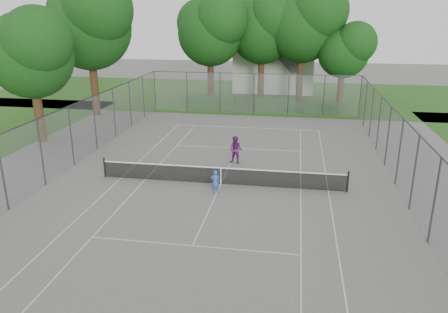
% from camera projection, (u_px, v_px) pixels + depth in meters
% --- Properties ---
extents(ground, '(120.00, 120.00, 0.00)m').
position_uv_depth(ground, '(221.00, 184.00, 22.76)').
color(ground, '#615F5D').
rests_on(ground, ground).
extents(grass_far, '(60.00, 20.00, 0.00)m').
position_uv_depth(grass_far, '(262.00, 95.00, 47.11)').
color(grass_far, '#224D16').
rests_on(grass_far, ground).
extents(court_markings, '(11.03, 23.83, 0.01)m').
position_uv_depth(court_markings, '(221.00, 184.00, 22.76)').
color(court_markings, beige).
rests_on(court_markings, ground).
extents(tennis_net, '(12.87, 0.10, 1.10)m').
position_uv_depth(tennis_net, '(221.00, 175.00, 22.60)').
color(tennis_net, black).
rests_on(tennis_net, ground).
extents(perimeter_fence, '(18.08, 34.08, 3.52)m').
position_uv_depth(perimeter_fence, '(221.00, 151.00, 22.19)').
color(perimeter_fence, '#38383D').
rests_on(perimeter_fence, ground).
extents(tree_far_left, '(7.17, 6.55, 10.31)m').
position_uv_depth(tree_far_left, '(211.00, 28.00, 41.79)').
color(tree_far_left, '#3A2515').
rests_on(tree_far_left, ground).
extents(tree_far_midleft, '(7.38, 6.74, 10.60)m').
position_uv_depth(tree_far_midleft, '(263.00, 25.00, 42.75)').
color(tree_far_midleft, '#3A2515').
rests_on(tree_far_midleft, ground).
extents(tree_far_midright, '(7.95, 7.26, 11.43)m').
position_uv_depth(tree_far_midright, '(304.00, 20.00, 41.30)').
color(tree_far_midright, '#3A2515').
rests_on(tree_far_midright, ground).
extents(tree_far_right, '(5.44, 4.96, 7.82)m').
position_uv_depth(tree_far_right, '(345.00, 48.00, 40.25)').
color(tree_far_right, '#3A2515').
rests_on(tree_far_right, ground).
extents(tree_side_back, '(8.02, 7.32, 11.52)m').
position_uv_depth(tree_side_back, '(89.00, 20.00, 35.61)').
color(tree_side_back, '#3A2515').
rests_on(tree_side_back, ground).
extents(tree_side_front, '(6.27, 5.73, 9.02)m').
position_uv_depth(tree_side_front, '(31.00, 50.00, 28.39)').
color(tree_side_front, '#3A2515').
rests_on(tree_side_front, ground).
extents(hedge_left, '(4.42, 1.33, 1.10)m').
position_uv_depth(hedge_left, '(211.00, 102.00, 40.70)').
color(hedge_left, '#1A4716').
rests_on(hedge_left, ground).
extents(hedge_mid, '(3.53, 1.01, 1.11)m').
position_uv_depth(hedge_mid, '(276.00, 104.00, 39.77)').
color(hedge_mid, '#1A4716').
rests_on(hedge_mid, ground).
extents(hedge_right, '(2.97, 1.09, 0.89)m').
position_uv_depth(hedge_right, '(321.00, 108.00, 38.72)').
color(hedge_right, '#1A4716').
rests_on(hedge_right, ground).
extents(house, '(8.67, 6.72, 10.79)m').
position_uv_depth(house, '(275.00, 51.00, 49.08)').
color(house, silver).
rests_on(house, ground).
extents(girl_player, '(0.47, 0.34, 1.20)m').
position_uv_depth(girl_player, '(215.00, 182.00, 21.46)').
color(girl_player, '#305BB7').
rests_on(girl_player, ground).
extents(woman_player, '(0.94, 0.81, 1.67)m').
position_uv_depth(woman_player, '(236.00, 150.00, 25.64)').
color(woman_player, '#602062').
rests_on(woman_player, ground).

